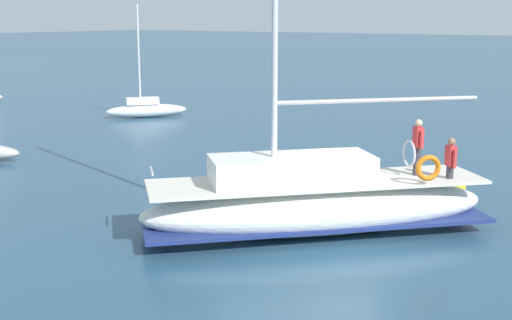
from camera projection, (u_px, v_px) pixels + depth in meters
The scene contains 4 objects.
ground_plane at pixel (344, 239), 18.27m from camera, with size 400.00×400.00×0.00m, color #284C66.
main_sailboat at pixel (314, 201), 18.60m from camera, with size 8.62×8.35×12.26m.
moored_cutter_left at pixel (146, 108), 40.14m from camera, with size 4.42×3.77×6.49m.
mooring_buoy at pixel (457, 186), 23.16m from camera, with size 0.60×0.60×0.90m.
Camera 1 is at (-15.74, -7.89, 5.82)m, focal length 48.17 mm.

